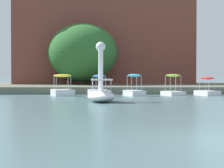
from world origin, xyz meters
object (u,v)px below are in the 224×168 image
pedal_boat_cyan (134,89)px  tree_willow_near_path (82,53)px  pedal_boat_yellow (62,89)px  pedal_boat_blue (99,90)px  pedal_boat_red (207,90)px  pedal_boat_lime (173,89)px  swan_boat (101,91)px

pedal_boat_cyan → tree_willow_near_path: bearing=110.9°
pedal_boat_yellow → tree_willow_near_path: 11.98m
pedal_boat_blue → pedal_boat_yellow: pedal_boat_yellow is taller
pedal_boat_yellow → tree_willow_near_path: size_ratio=0.27×
pedal_boat_red → pedal_boat_blue: bearing=179.6°
pedal_boat_red → pedal_boat_blue: pedal_boat_blue is taller
pedal_boat_cyan → tree_willow_near_path: 12.77m
pedal_boat_cyan → pedal_boat_lime: bearing=7.3°
pedal_boat_cyan → pedal_boat_blue: (-2.51, 0.47, -0.05)m
swan_boat → pedal_boat_yellow: size_ratio=1.30×
pedal_boat_lime → pedal_boat_yellow: size_ratio=0.84×
pedal_boat_red → pedal_boat_lime: 2.48m
pedal_boat_red → pedal_boat_cyan: bearing=-175.5°
pedal_boat_red → pedal_boat_lime: bearing=-178.7°
swan_boat → tree_willow_near_path: bearing=96.8°
swan_boat → pedal_boat_lime: (5.04, 7.26, -0.15)m
pedal_boat_blue → pedal_boat_yellow: bearing=-170.5°
swan_boat → pedal_boat_yellow: swan_boat is taller
pedal_boat_blue → pedal_boat_lime: bearing=-1.1°
tree_willow_near_path → pedal_boat_yellow: bearing=-93.5°
pedal_boat_lime → pedal_boat_yellow: pedal_boat_lime is taller
pedal_boat_lime → tree_willow_near_path: bearing=122.9°
pedal_boat_yellow → pedal_boat_red: bearing=2.1°
tree_willow_near_path → pedal_boat_blue: bearing=-80.2°
swan_boat → pedal_boat_yellow: (-2.90, 6.93, -0.17)m
pedal_boat_cyan → pedal_boat_blue: 2.55m
pedal_boat_red → pedal_boat_cyan: (-5.30, -0.42, 0.05)m
swan_boat → tree_willow_near_path: size_ratio=0.35×
pedal_boat_lime → pedal_boat_blue: bearing=178.9°
swan_boat → pedal_boat_red: (7.51, 7.32, -0.21)m
pedal_boat_yellow → tree_willow_near_path: bearing=86.5°
swan_boat → pedal_boat_blue: bearing=92.3°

